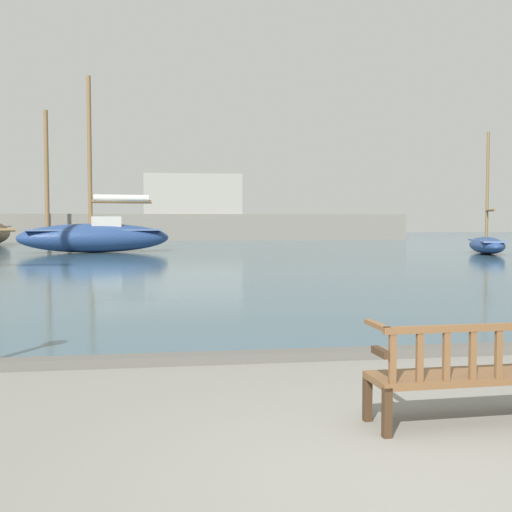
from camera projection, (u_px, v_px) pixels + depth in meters
ground_plane at (410, 479)px, 4.44m from camera, size 160.00×160.00×0.00m
harbor_water at (181, 244)px, 47.87m from camera, size 100.00×80.00×0.08m
quay_edge_kerb at (294, 355)px, 8.24m from camera, size 40.00×0.30×0.12m
park_bench at (461, 372)px, 5.60m from camera, size 1.62×0.58×0.92m
sailboat_centre_channel at (487, 244)px, 33.09m from camera, size 3.05×5.85×6.26m
sailboat_far_port at (95, 235)px, 34.25m from camera, size 9.45×3.46×9.33m
far_breakwater at (181, 221)px, 54.84m from camera, size 40.04×2.40×5.76m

